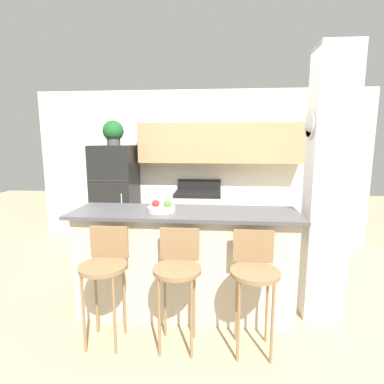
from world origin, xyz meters
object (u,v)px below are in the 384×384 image
object	(u,v)px
bar_stool_mid	(178,270)
potted_plant_on_fridge	(113,132)
refrigerator	(116,196)
bar_stool_right	(254,273)
bar_stool_left	(105,267)
fruit_bowl	(161,208)
stove_range	(198,218)
trash_bin	(146,238)

from	to	relation	value
bar_stool_mid	potted_plant_on_fridge	world-z (taller)	potted_plant_on_fridge
refrigerator	bar_stool_right	distance (m)	3.13
bar_stool_left	potted_plant_on_fridge	world-z (taller)	potted_plant_on_fridge
fruit_bowl	stove_range	bearing A→B (deg)	83.93
potted_plant_on_fridge	trash_bin	distance (m)	1.77
stove_range	trash_bin	world-z (taller)	stove_range
potted_plant_on_fridge	trash_bin	bearing A→B (deg)	-23.41
stove_range	bar_stool_mid	size ratio (longest dim) A/B	1.09
bar_stool_mid	fruit_bowl	bearing A→B (deg)	115.20
potted_plant_on_fridge	trash_bin	size ratio (longest dim) A/B	1.03
stove_range	bar_stool_right	distance (m)	2.55
stove_range	bar_stool_mid	bearing A→B (deg)	-89.85
bar_stool_left	bar_stool_right	bearing A→B (deg)	0.00
trash_bin	bar_stool_left	bearing A→B (deg)	-84.90
stove_range	bar_stool_mid	distance (m)	2.47
bar_stool_left	bar_stool_mid	bearing A→B (deg)	0.00
bar_stool_mid	bar_stool_right	xyz separation A→B (m)	(0.62, 0.00, 0.00)
bar_stool_mid	potted_plant_on_fridge	bearing A→B (deg)	119.31
refrigerator	potted_plant_on_fridge	world-z (taller)	potted_plant_on_fridge
refrigerator	trash_bin	bearing A→B (deg)	-23.40
potted_plant_on_fridge	fruit_bowl	distance (m)	2.40
bar_stool_mid	bar_stool_right	bearing A→B (deg)	0.00
stove_range	bar_stool_left	distance (m)	2.54
stove_range	bar_stool_mid	world-z (taller)	stove_range
bar_stool_left	potted_plant_on_fridge	xyz separation A→B (m)	(-0.74, 2.42, 1.19)
refrigerator	fruit_bowl	xyz separation A→B (m)	(1.14, -1.96, 0.26)
bar_stool_left	bar_stool_right	distance (m)	1.24
stove_range	fruit_bowl	distance (m)	2.10
fruit_bowl	bar_stool_left	bearing A→B (deg)	-130.80
bar_stool_mid	bar_stool_right	distance (m)	0.62
stove_range	bar_stool_left	xyz separation A→B (m)	(-0.61, -2.46, 0.21)
stove_range	trash_bin	distance (m)	0.90
trash_bin	stove_range	bearing A→B (deg)	18.68
bar_stool_right	bar_stool_mid	bearing A→B (deg)	180.00
stove_range	bar_stool_left	bearing A→B (deg)	-103.99
bar_stool_left	fruit_bowl	bearing A→B (deg)	49.20
bar_stool_mid	refrigerator	bearing A→B (deg)	119.32
bar_stool_right	fruit_bowl	bearing A→B (deg)	151.00
bar_stool_right	bar_stool_left	bearing A→B (deg)	180.00
fruit_bowl	trash_bin	size ratio (longest dim) A/B	0.70
bar_stool_left	potted_plant_on_fridge	size ratio (longest dim) A/B	2.51
bar_stool_right	fruit_bowl	size ratio (longest dim) A/B	3.72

